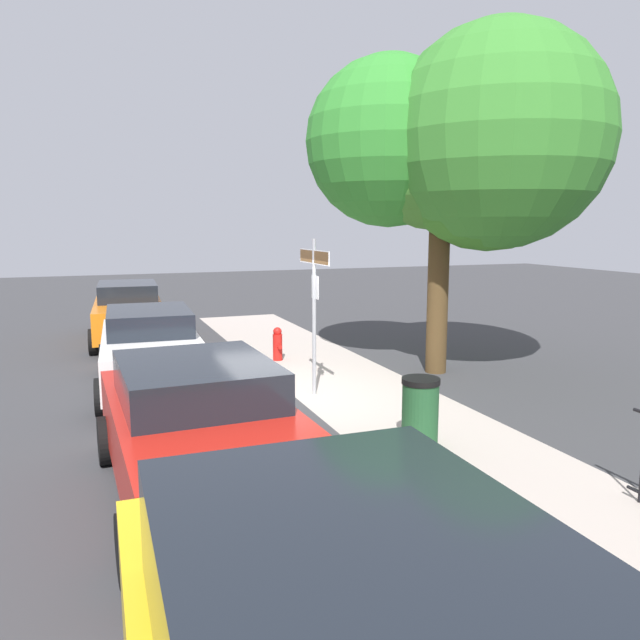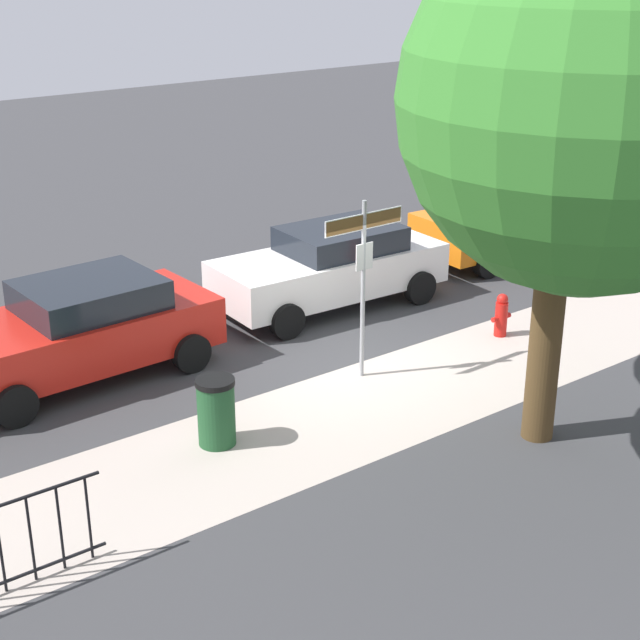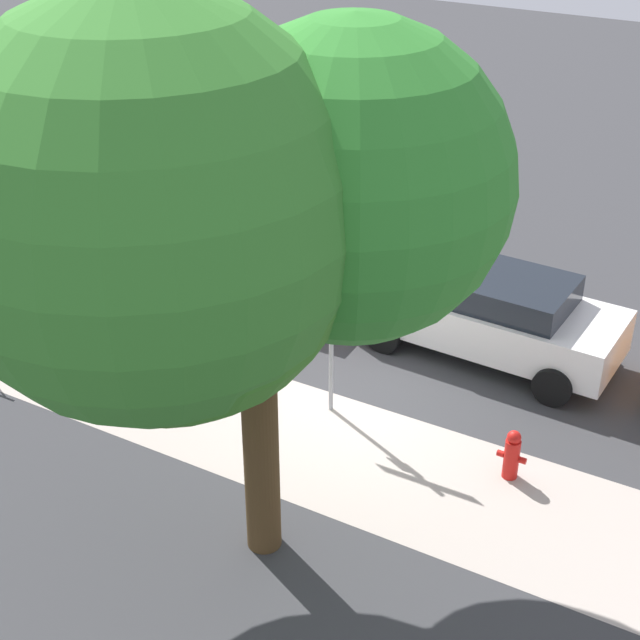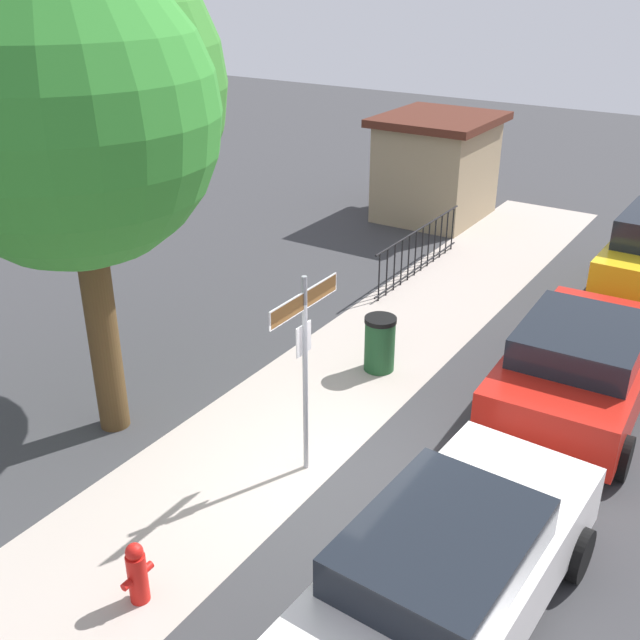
{
  "view_description": "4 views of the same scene",
  "coord_description": "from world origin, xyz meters",
  "px_view_note": "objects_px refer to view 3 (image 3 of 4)",
  "views": [
    {
      "loc": [
        10.39,
        -3.41,
        3.12
      ],
      "look_at": [
        0.1,
        0.52,
        1.39
      ],
      "focal_mm": 34.12,
      "sensor_mm": 36.0,
      "label": 1
    },
    {
      "loc": [
        9.05,
        11.1,
        6.56
      ],
      "look_at": [
        1.09,
        0.6,
        1.26
      ],
      "focal_mm": 53.95,
      "sensor_mm": 36.0,
      "label": 2
    },
    {
      "loc": [
        -5.69,
        11.01,
        8.5
      ],
      "look_at": [
        0.56,
        -0.07,
        1.24
      ],
      "focal_mm": 52.81,
      "sensor_mm": 36.0,
      "label": 3
    },
    {
      "loc": [
        -6.97,
        -4.42,
        6.4
      ],
      "look_at": [
        0.93,
        0.71,
        1.86
      ],
      "focal_mm": 42.18,
      "sensor_mm": 36.0,
      "label": 4
    }
  ],
  "objects_px": {
    "car_white": "(491,313)",
    "car_yellow": "(48,190)",
    "fire_hydrant": "(512,455)",
    "trash_bin": "(156,348)",
    "car_red": "(237,250)",
    "shade_tree": "(209,213)",
    "street_sign": "(332,296)"
  },
  "relations": [
    {
      "from": "shade_tree",
      "to": "fire_hydrant",
      "type": "relative_size",
      "value": 9.02
    },
    {
      "from": "car_yellow",
      "to": "street_sign",
      "type": "bearing_deg",
      "value": 161.99
    },
    {
      "from": "car_red",
      "to": "trash_bin",
      "type": "height_order",
      "value": "car_red"
    },
    {
      "from": "shade_tree",
      "to": "trash_bin",
      "type": "bearing_deg",
      "value": -40.45
    },
    {
      "from": "car_white",
      "to": "trash_bin",
      "type": "xyz_separation_m",
      "value": [
        4.53,
        3.28,
        -0.29
      ]
    },
    {
      "from": "car_yellow",
      "to": "trash_bin",
      "type": "xyz_separation_m",
      "value": [
        -5.49,
        3.38,
        -0.49
      ]
    },
    {
      "from": "shade_tree",
      "to": "car_white",
      "type": "relative_size",
      "value": 1.56
    },
    {
      "from": "car_red",
      "to": "car_white",
      "type": "bearing_deg",
      "value": 178.93
    },
    {
      "from": "fire_hydrant",
      "to": "car_yellow",
      "type": "bearing_deg",
      "value": -15.01
    },
    {
      "from": "trash_bin",
      "to": "car_red",
      "type": "bearing_deg",
      "value": -80.5
    },
    {
      "from": "car_white",
      "to": "car_yellow",
      "type": "distance_m",
      "value": 10.03
    },
    {
      "from": "car_yellow",
      "to": "shade_tree",
      "type": "bearing_deg",
      "value": 145.5
    },
    {
      "from": "street_sign",
      "to": "fire_hydrant",
      "type": "height_order",
      "value": "street_sign"
    },
    {
      "from": "street_sign",
      "to": "car_white",
      "type": "distance_m",
      "value": 3.4
    },
    {
      "from": "car_yellow",
      "to": "car_red",
      "type": "bearing_deg",
      "value": 178.62
    },
    {
      "from": "street_sign",
      "to": "car_red",
      "type": "distance_m",
      "value": 4.6
    },
    {
      "from": "street_sign",
      "to": "car_yellow",
      "type": "xyz_separation_m",
      "value": [
        8.49,
        -2.88,
        -1.03
      ]
    },
    {
      "from": "car_white",
      "to": "street_sign",
      "type": "bearing_deg",
      "value": 63.69
    },
    {
      "from": "street_sign",
      "to": "car_white",
      "type": "bearing_deg",
      "value": -118.9
    },
    {
      "from": "street_sign",
      "to": "car_yellow",
      "type": "height_order",
      "value": "street_sign"
    },
    {
      "from": "shade_tree",
      "to": "car_white",
      "type": "xyz_separation_m",
      "value": [
        -1.1,
        -6.2,
        -3.91
      ]
    },
    {
      "from": "street_sign",
      "to": "car_white",
      "type": "relative_size",
      "value": 0.64
    },
    {
      "from": "shade_tree",
      "to": "car_red",
      "type": "relative_size",
      "value": 1.6
    },
    {
      "from": "car_white",
      "to": "car_yellow",
      "type": "relative_size",
      "value": 1.06
    },
    {
      "from": "fire_hydrant",
      "to": "trash_bin",
      "type": "relative_size",
      "value": 0.8
    },
    {
      "from": "shade_tree",
      "to": "trash_bin",
      "type": "height_order",
      "value": "shade_tree"
    },
    {
      "from": "car_white",
      "to": "fire_hydrant",
      "type": "bearing_deg",
      "value": 118.66
    },
    {
      "from": "street_sign",
      "to": "car_white",
      "type": "height_order",
      "value": "street_sign"
    },
    {
      "from": "car_yellow",
      "to": "car_white",
      "type": "bearing_deg",
      "value": -179.85
    },
    {
      "from": "street_sign",
      "to": "trash_bin",
      "type": "bearing_deg",
      "value": 9.45
    },
    {
      "from": "fire_hydrant",
      "to": "trash_bin",
      "type": "distance_m",
      "value": 6.0
    },
    {
      "from": "car_red",
      "to": "car_yellow",
      "type": "bearing_deg",
      "value": -4.12
    }
  ]
}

